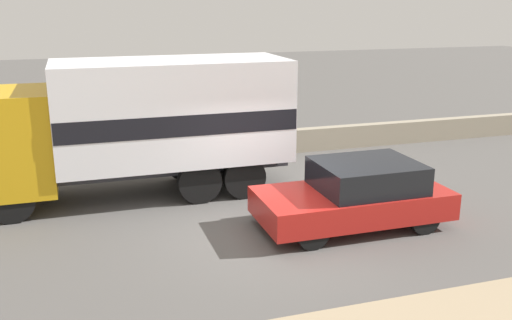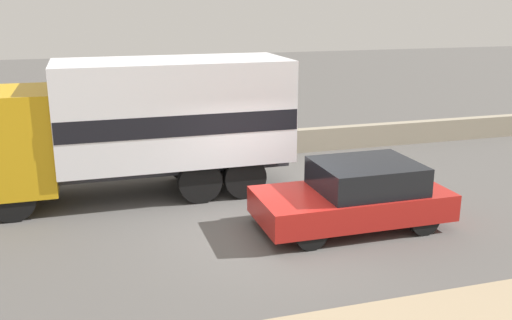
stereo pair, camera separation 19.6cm
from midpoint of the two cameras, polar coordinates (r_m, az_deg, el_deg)
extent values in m
plane|color=#514F4C|center=(12.02, 1.94, -7.14)|extent=(80.00, 80.00, 0.00)
cube|color=gray|center=(17.32, -4.34, 1.28)|extent=(60.00, 0.35, 0.73)
cube|color=gold|center=(14.08, -22.99, 1.86)|extent=(1.95, 2.26, 2.27)
cube|color=#2D2D33|center=(14.36, -7.66, -0.28)|extent=(5.54, 1.33, 0.25)
cube|color=white|center=(14.05, -7.86, 4.98)|extent=(5.54, 2.42, 2.43)
cube|color=black|center=(14.08, -7.83, 4.38)|extent=(5.51, 2.44, 0.49)
cylinder|color=black|center=(13.44, -22.88, -3.56)|extent=(1.04, 0.28, 1.04)
cylinder|color=black|center=(15.27, -22.23, -1.26)|extent=(1.04, 0.28, 1.04)
cylinder|color=black|center=(13.84, -0.73, -1.74)|extent=(1.04, 0.28, 1.04)
cylinder|color=black|center=(15.62, -2.70, 0.28)|extent=(1.04, 0.28, 1.04)
cylinder|color=black|center=(13.59, -5.23, -2.14)|extent=(1.04, 0.28, 1.04)
cylinder|color=black|center=(15.40, -6.69, -0.03)|extent=(1.04, 0.28, 1.04)
cube|color=#B21E19|center=(12.26, 9.94, -4.28)|extent=(4.03, 1.90, 0.56)
cube|color=black|center=(12.22, 11.41, -1.58)|extent=(2.10, 1.75, 0.59)
cylinder|color=black|center=(11.13, 5.99, -7.32)|extent=(0.65, 0.20, 0.65)
cylinder|color=black|center=(12.57, 3.07, -4.51)|extent=(0.65, 0.20, 0.65)
cylinder|color=black|center=(12.27, 16.89, -5.72)|extent=(0.65, 0.20, 0.65)
cylinder|color=black|center=(13.58, 13.07, -3.35)|extent=(0.65, 0.20, 0.65)
camera|label=1|loc=(0.10, -89.57, 0.12)|focal=40.00mm
camera|label=2|loc=(0.10, 90.43, -0.12)|focal=40.00mm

